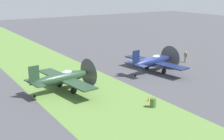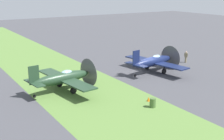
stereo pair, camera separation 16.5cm
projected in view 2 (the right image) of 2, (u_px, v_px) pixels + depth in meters
name	position (u px, v px, depth m)	size (l,w,h in m)	color
ground_plane	(146.00, 73.00, 40.54)	(160.00, 160.00, 0.00)	#424247
grass_verge	(76.00, 86.00, 35.25)	(120.00, 11.00, 0.01)	#567A38
airplane_lead	(154.00, 61.00, 40.65)	(10.17, 8.08, 3.60)	#141E47
airplane_wingman	(63.00, 78.00, 33.27)	(10.07, 7.99, 3.57)	#233D28
ground_crew_chief	(186.00, 57.00, 46.04)	(0.63, 0.38, 1.73)	#847A5B
fuel_drum	(153.00, 103.00, 28.93)	(0.60, 0.60, 0.90)	#476633
runway_marker_cone	(149.00, 99.00, 30.51)	(0.36, 0.36, 0.44)	orange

